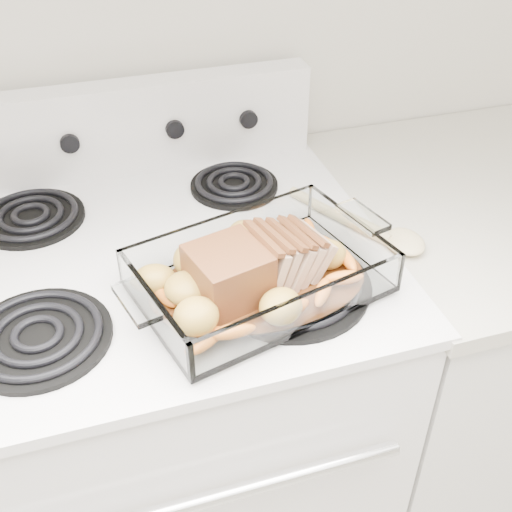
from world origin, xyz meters
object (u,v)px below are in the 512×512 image
object	(u,v)px
electric_range	(173,423)
baking_dish	(260,279)
pork_roast	(247,266)
counter_right	(449,359)

from	to	relation	value
electric_range	baking_dish	bearing A→B (deg)	-47.44
baking_dish	pork_roast	size ratio (longest dim) A/B	1.66
counter_right	baking_dish	size ratio (longest dim) A/B	2.58
counter_right	baking_dish	bearing A→B (deg)	-163.54
electric_range	pork_roast	bearing A→B (deg)	-51.95
counter_right	pork_roast	distance (m)	0.77
electric_range	baking_dish	distance (m)	0.53
counter_right	baking_dish	xyz separation A→B (m)	(-0.52, -0.15, 0.50)
baking_dish	pork_roast	world-z (taller)	pork_roast
electric_range	pork_roast	size ratio (longest dim) A/B	5.15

